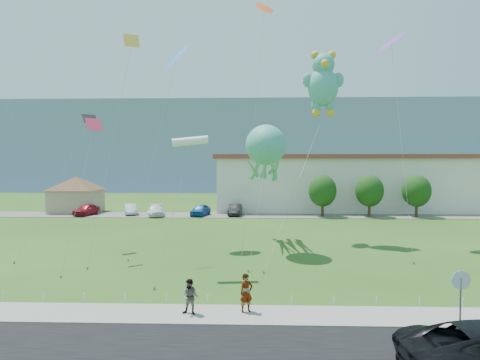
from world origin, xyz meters
The scene contains 27 objects.
ground centered at (0.00, 0.00, 0.00)m, with size 160.00×160.00×0.00m, color #244A15.
sidewalk centered at (0.00, -2.75, 0.05)m, with size 80.00×2.50×0.10m, color gray.
parking_strip centered at (0.00, 35.00, 0.03)m, with size 70.00×6.00×0.06m, color #59544C.
hill_ridge centered at (0.00, 120.00, 12.50)m, with size 160.00×50.00×25.00m, color slate.
pavilion centered at (-24.00, 38.00, 3.02)m, with size 9.20×9.20×5.00m.
warehouse centered at (26.00, 44.00, 4.12)m, with size 61.00×15.00×8.20m.
stop_sign centered at (9.50, -4.21, 1.87)m, with size 0.80×0.07×2.50m.
rope_fence centered at (0.00, -1.30, 0.25)m, with size 26.05×0.05×0.50m.
tree_near centered at (10.00, 34.00, 3.39)m, with size 3.60×3.60×5.47m.
tree_mid centered at (16.00, 34.00, 3.39)m, with size 3.60×3.60×5.47m.
tree_far centered at (22.00, 34.00, 3.39)m, with size 3.60×3.60×5.47m.
pedestrian_left centered at (0.86, -2.47, 0.96)m, with size 0.63×0.41×1.73m, color gray.
pedestrian_right centered at (-1.61, -2.85, 0.88)m, with size 0.76×0.59×1.56m, color gray.
parked_car_red centered at (-21.07, 34.25, 0.81)m, with size 1.77×4.40×1.50m, color maroon.
parked_car_silver centered at (-15.49, 35.35, 0.76)m, with size 1.48×4.23×1.39m, color silver.
parked_car_white centered at (-11.74, 34.05, 0.78)m, with size 2.02×4.96×1.44m, color white.
parked_car_blue centered at (-5.89, 34.34, 0.80)m, with size 1.75×4.35×1.48m, color #1B5198.
parked_car_black centered at (-1.36, 34.74, 0.80)m, with size 1.57×4.51×1.49m, color black.
octopus_kite centered at (2.07, 12.07, 7.60)m, with size 3.08×12.33×9.77m.
teddy_bear_kite centered at (7.20, 16.34, 13.95)m, with size 7.26×12.83×16.66m.
small_kite_pink centered at (-10.24, 8.17, 8.58)m, with size 1.29×6.17×10.04m.
small_kite_white centered at (-2.73, 4.60, 8.11)m, with size 1.72×4.74×8.61m.
small_kite_purple centered at (12.85, 15.57, 16.83)m, with size 1.82×8.90×17.94m.
small_kite_blue centered at (-5.39, 14.34, 15.43)m, with size 3.20×7.39×16.47m.
small_kite_black centered at (-12.43, 12.06, 9.26)m, with size 3.73×6.64×10.88m.
small_kite_orange centered at (2.05, 18.86, 20.85)m, with size 2.77×10.11×22.17m.
small_kite_yellow centered at (-8.02, 9.24, 13.72)m, with size 2.40×5.14×16.25m.
Camera 1 is at (1.24, -21.46, 6.71)m, focal length 32.00 mm.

